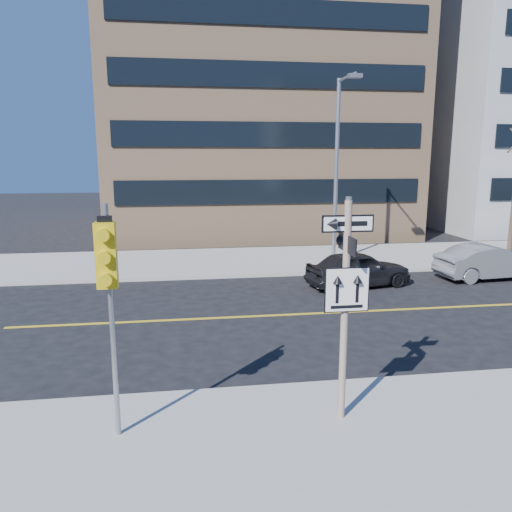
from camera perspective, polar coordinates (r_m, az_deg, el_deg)
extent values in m
plane|color=black|center=(12.03, 5.90, -12.65)|extent=(120.00, 120.00, 0.00)
cylinder|color=beige|center=(9.03, 10.09, -6.45)|extent=(0.13, 0.13, 4.00)
cylinder|color=gray|center=(8.63, 10.56, 6.49)|extent=(0.10, 0.10, 0.06)
cube|color=black|center=(8.68, 10.45, 3.66)|extent=(0.92, 0.03, 0.30)
cube|color=black|center=(8.73, 10.37, 1.39)|extent=(0.03, 0.92, 0.30)
cube|color=white|center=(8.82, 10.36, -3.83)|extent=(0.80, 0.03, 0.80)
cylinder|color=gray|center=(8.67, -16.11, -7.48)|extent=(0.09, 0.09, 4.00)
cube|color=gold|center=(8.18, -16.75, 0.06)|extent=(0.32, 0.22, 1.05)
sphere|color=#8C0705|center=(8.00, -17.01, 2.35)|extent=(0.17, 0.17, 0.17)
sphere|color=black|center=(8.06, -16.87, -0.10)|extent=(0.17, 0.17, 0.17)
sphere|color=black|center=(8.14, -16.73, -2.52)|extent=(0.17, 0.17, 0.17)
imported|color=black|center=(19.29, 11.61, -1.45)|extent=(2.48, 4.29, 1.37)
imported|color=slate|center=(22.15, 25.06, -0.62)|extent=(1.83, 4.35, 1.40)
cylinder|color=gray|center=(22.69, 9.16, 9.36)|extent=(0.18, 0.18, 8.00)
cylinder|color=gray|center=(21.96, 10.32, 19.47)|extent=(0.10, 2.20, 0.10)
cube|color=gray|center=(21.00, 11.23, 19.55)|extent=(0.55, 0.30, 0.16)
cube|color=tan|center=(36.20, -0.76, 17.89)|extent=(18.00, 18.00, 18.00)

